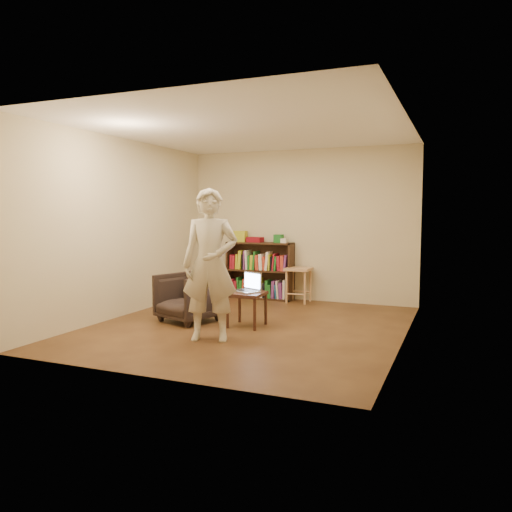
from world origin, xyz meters
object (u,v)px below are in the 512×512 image
at_px(person, 210,265).
at_px(bookshelf, 260,274).
at_px(armchair, 189,297).
at_px(side_table, 247,298).
at_px(laptop, 248,287).
at_px(stool, 299,274).

bearing_deg(person, bookshelf, 82.63).
bearing_deg(bookshelf, armchair, -95.95).
bearing_deg(side_table, person, -98.02).
bearing_deg(laptop, side_table, -58.83).
distance_m(bookshelf, side_table, 2.20).
bearing_deg(stool, laptop, -92.96).
height_order(bookshelf, stool, bookshelf).
distance_m(side_table, laptop, 0.15).
xyz_separation_m(armchair, laptop, (0.87, 0.09, 0.18)).
bearing_deg(stool, side_table, -92.66).
bearing_deg(armchair, side_table, 20.33).
relative_size(stool, armchair, 0.79).
bearing_deg(stool, bookshelf, 171.27).
relative_size(stool, side_table, 1.28).
xyz_separation_m(bookshelf, laptop, (0.65, -2.03, 0.08)).
distance_m(laptop, person, 0.97).
xyz_separation_m(side_table, laptop, (-0.01, 0.07, 0.14)).
bearing_deg(bookshelf, stool, -8.73).
height_order(stool, laptop, laptop).
distance_m(stool, armchair, 2.23).
bearing_deg(side_table, stool, 87.34).
relative_size(laptop, person, 0.23).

